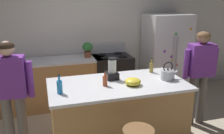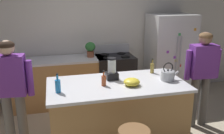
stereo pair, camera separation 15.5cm
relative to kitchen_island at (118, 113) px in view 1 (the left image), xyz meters
The scene contains 14 objects.
back_wall 2.14m from the kitchen_island, 90.00° to the left, with size 8.00×0.10×2.70m, color silver.
kitchen_island is the anchor object (origin of this frame).
back_counter_run 1.74m from the kitchen_island, 117.30° to the left, with size 2.00×0.64×0.95m.
refrigerator 2.20m from the kitchen_island, 43.83° to the left, with size 0.90×0.73×1.76m.
stove_range 1.57m from the kitchen_island, 76.74° to the left, with size 0.76×0.65×1.13m.
person_by_island_left 1.52m from the kitchen_island, behind, with size 0.60×0.26×1.59m.
person_by_sink_right 1.54m from the kitchen_island, ahead, with size 0.60×0.25×1.60m.
potted_plant 1.68m from the kitchen_island, 94.84° to the left, with size 0.20×0.20×0.30m.
blender_appliance 0.64m from the kitchen_island, 99.22° to the left, with size 0.17×0.17×0.32m.
bottle_vinegar 0.92m from the kitchen_island, 25.49° to the left, with size 0.06×0.06×0.24m.
bottle_soda 1.00m from the kitchen_island, 169.99° to the right, with size 0.07×0.07×0.26m.
bottle_cooking_sauce 0.59m from the kitchen_island, 166.04° to the right, with size 0.06×0.06×0.22m.
mixing_bowl 0.57m from the kitchen_island, 37.05° to the right, with size 0.22×0.22×0.10m, color yellow.
tea_kettle 0.93m from the kitchen_island, ahead, with size 0.28×0.20×0.27m.
Camera 1 is at (-0.99, -3.07, 2.16)m, focal length 39.12 mm.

